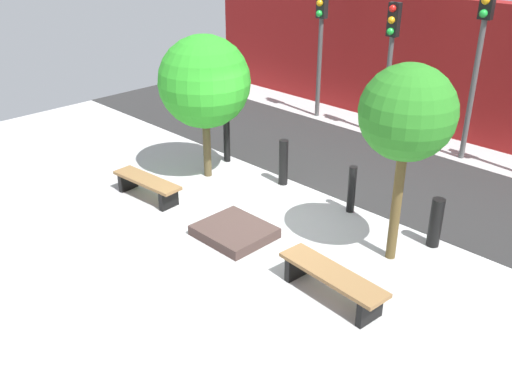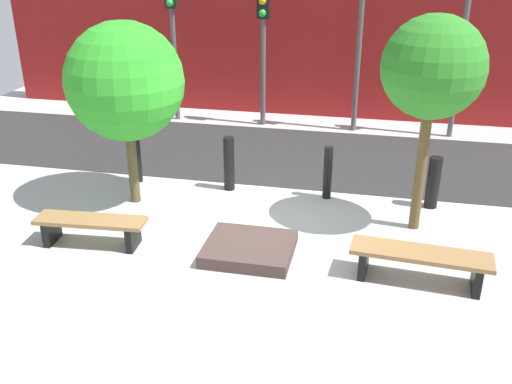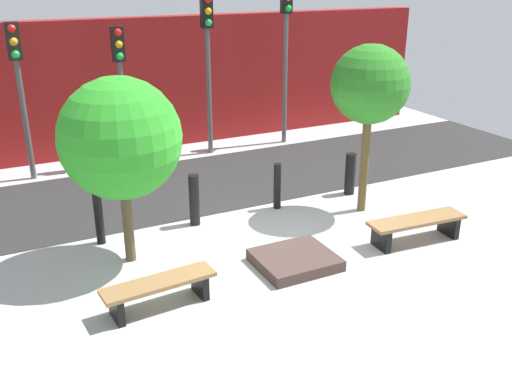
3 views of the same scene
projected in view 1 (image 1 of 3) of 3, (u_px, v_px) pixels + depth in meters
name	position (u px, v px, depth m)	size (l,w,h in m)	color
ground_plane	(258.00, 224.00, 10.37)	(18.00, 18.00, 0.00)	#B1B1B1
road_strip	(372.00, 169.00, 12.63)	(18.00, 3.43, 0.01)	#292929
building_facade	(455.00, 69.00, 13.96)	(16.20, 0.50, 3.33)	maroon
bench_left	(147.00, 184.00, 11.20)	(1.63, 0.54, 0.42)	black
bench_right	(332.00, 279.00, 8.26)	(1.81, 0.60, 0.44)	black
planter_bed	(234.00, 232.00, 9.96)	(1.23, 1.09, 0.18)	#46342F
tree_behind_left_bench	(204.00, 82.00, 11.42)	(1.87, 1.87, 2.99)	brown
tree_behind_right_bench	(407.00, 114.00, 8.31)	(1.45, 1.45, 3.20)	brown
bollard_far_left	(227.00, 141.00, 12.83)	(0.15, 0.15, 0.95)	black
bollard_left	(283.00, 162.00, 11.72)	(0.19, 0.19, 0.97)	black
bollard_center	(352.00, 189.00, 10.63)	(0.15, 0.15, 0.92)	black
bollard_right	(436.00, 223.00, 9.53)	(0.22, 0.22, 0.87)	black
traffic_light_west	(321.00, 29.00, 14.92)	(0.28, 0.27, 3.42)	#4B4B4B
traffic_light_mid_west	(391.00, 46.00, 13.59)	(0.28, 0.27, 3.25)	#4D4D4D
traffic_light_mid_east	(481.00, 41.00, 12.03)	(0.28, 0.27, 3.89)	#4E4E4E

